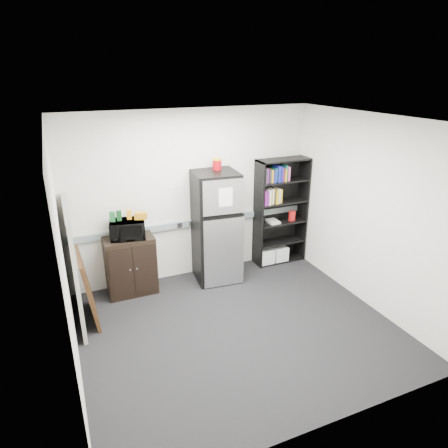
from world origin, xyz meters
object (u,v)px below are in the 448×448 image
object	(u,v)px
microwave	(127,229)
refrigerator	(216,227)
cubicle_partition	(74,265)
cabinet	(131,265)
bookshelf	(280,209)

from	to	relation	value
microwave	refrigerator	distance (m)	1.37
cubicle_partition	cabinet	world-z (taller)	cubicle_partition
cabinet	refrigerator	distance (m)	1.43
cabinet	bookshelf	bearing A→B (deg)	1.44
bookshelf	cabinet	distance (m)	2.66
cubicle_partition	refrigerator	bearing A→B (deg)	8.97
cubicle_partition	microwave	size ratio (longest dim) A/B	3.26
microwave	refrigerator	world-z (taller)	refrigerator
bookshelf	cabinet	bearing A→B (deg)	-178.56
bookshelf	refrigerator	world-z (taller)	bookshelf
cabinet	microwave	world-z (taller)	microwave
microwave	refrigerator	bearing A→B (deg)	7.29
cubicle_partition	refrigerator	xyz separation A→B (m)	(2.16, 0.34, 0.08)
cubicle_partition	cabinet	bearing A→B (deg)	27.84
bookshelf	microwave	size ratio (longest dim) A/B	3.72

